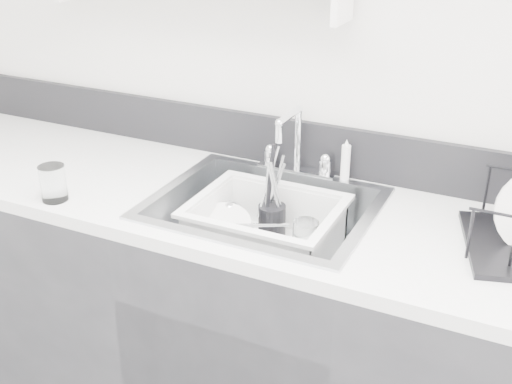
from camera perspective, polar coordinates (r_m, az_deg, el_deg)
The scene contains 12 objects.
counter_run at distance 2.11m, azimuth 0.60°, elevation -12.35°, with size 3.20×0.62×0.92m.
backsplash at distance 2.08m, azimuth 4.18°, elevation 4.20°, with size 3.20×0.02×0.16m, color black.
sink at distance 1.90m, azimuth 0.65°, elevation -3.50°, with size 0.64×0.52×0.20m, color silver, non-canonical shape.
faucet at distance 2.04m, azimuth 3.61°, elevation 3.20°, with size 0.26×0.18×0.23m.
side_sprayer at distance 2.00m, azimuth 7.97°, elevation 2.78°, with size 0.03×0.03×0.14m, color white.
wash_tub at distance 1.90m, azimuth 0.87°, elevation -3.30°, with size 0.43×0.35×0.17m, color white, non-canonical shape.
plate_stack at distance 1.95m, azimuth -3.16°, elevation -4.07°, with size 0.25×0.25×0.10m.
utensil_cup at distance 1.98m, azimuth 1.42°, elevation -2.39°, with size 0.09×0.09×0.29m.
ladle at distance 1.96m, azimuth -1.34°, elevation -3.28°, with size 0.30×0.11×0.09m, color silver, non-canonical shape.
tumbler_in_tub at distance 1.89m, azimuth 4.40°, elevation -4.14°, with size 0.08×0.08×0.11m, color white.
tumbler_counter at distance 1.96m, azimuth -17.58°, elevation 0.76°, with size 0.08×0.08×0.11m, color white.
bowl_small at distance 1.86m, azimuth 2.09°, elevation -5.99°, with size 0.11×0.11×0.03m, color white.
Camera 1 is at (0.70, -0.32, 1.75)m, focal length 45.00 mm.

